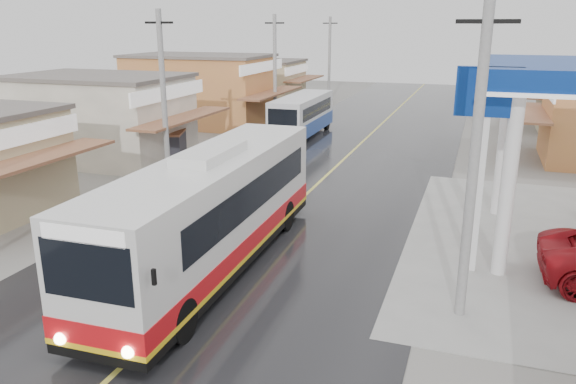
% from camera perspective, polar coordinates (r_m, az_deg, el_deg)
% --- Properties ---
extents(ground, '(120.00, 120.00, 0.00)m').
position_cam_1_polar(ground, '(17.29, -7.07, -8.56)').
color(ground, slate).
rests_on(ground, ground).
extents(road, '(12.00, 90.00, 0.02)m').
position_cam_1_polar(road, '(30.72, 5.18, 2.83)').
color(road, black).
rests_on(road, ground).
extents(centre_line, '(0.15, 90.00, 0.01)m').
position_cam_1_polar(centre_line, '(30.71, 5.18, 2.85)').
color(centre_line, '#D8CC4C').
rests_on(centre_line, road).
extents(shopfronts_left, '(11.00, 44.00, 5.20)m').
position_cam_1_polar(shopfronts_left, '(38.45, -12.91, 5.28)').
color(shopfronts_left, tan).
rests_on(shopfronts_left, ground).
extents(utility_poles_left, '(1.60, 50.00, 8.00)m').
position_cam_1_polar(utility_poles_left, '(33.91, -5.99, 4.12)').
color(utility_poles_left, gray).
rests_on(utility_poles_left, ground).
extents(utility_poles_right, '(1.60, 36.00, 8.00)m').
position_cam_1_polar(utility_poles_right, '(29.90, 18.30, 1.64)').
color(utility_poles_right, gray).
rests_on(utility_poles_right, ground).
extents(coach_bus, '(2.94, 12.22, 3.80)m').
position_cam_1_polar(coach_bus, '(17.38, -7.58, -1.93)').
color(coach_bus, silver).
rests_on(coach_bus, road).
extents(second_bus, '(2.29, 8.20, 2.71)m').
position_cam_1_polar(second_bus, '(38.10, 1.43, 7.83)').
color(second_bus, silver).
rests_on(second_bus, road).
extents(cyclist, '(1.03, 2.06, 2.13)m').
position_cam_1_polar(cyclist, '(23.88, -11.23, 0.23)').
color(cyclist, black).
rests_on(cyclist, ground).
extents(tricycle_near, '(2.17, 2.48, 1.76)m').
position_cam_1_polar(tricycle_near, '(31.26, -11.85, 4.66)').
color(tricycle_near, '#26262D').
rests_on(tricycle_near, ground).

